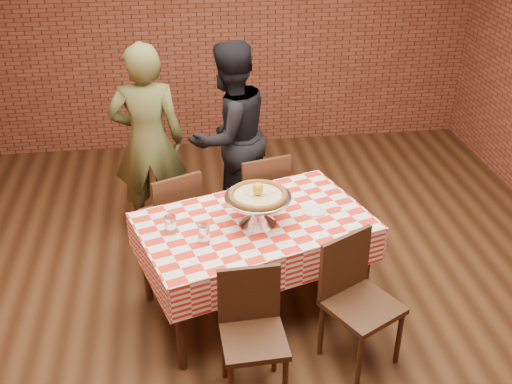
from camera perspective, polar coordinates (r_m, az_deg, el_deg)
ground at (r=4.81m, az=1.34°, el=-10.24°), size 6.00×6.00×0.00m
back_wall at (r=6.88m, az=-2.58°, el=15.76°), size 5.50×0.00×5.50m
table at (r=4.57m, az=-0.14°, el=-6.75°), size 1.81×1.39×0.75m
tablecloth at (r=4.43m, az=-0.15°, el=-4.18°), size 1.85×1.43×0.27m
pizza_stand at (r=4.28m, az=0.18°, el=-1.66°), size 0.60×0.60×0.21m
pizza at (r=4.22m, az=0.18°, el=-0.35°), size 0.52×0.52×0.03m
lemon at (r=4.19m, az=0.19°, el=0.31°), size 0.10×0.10×0.10m
water_glass_left at (r=4.11m, az=-4.88°, el=-3.91°), size 0.10×0.10×0.13m
water_glass_right at (r=4.23m, az=-7.98°, el=-3.05°), size 0.10×0.10×0.13m
side_plate at (r=4.48m, az=5.42°, el=-1.74°), size 0.22×0.22×0.01m
sweetener_packet_a at (r=4.46m, az=7.98°, el=-2.09°), size 0.06×0.06×0.00m
sweetener_packet_b at (r=4.52m, az=8.24°, el=-1.67°), size 0.05×0.04×0.00m
condiment_caddy at (r=4.55m, az=-0.99°, el=-0.24°), size 0.12×0.11×0.13m
chair_near_left at (r=3.85m, az=-0.21°, el=-13.81°), size 0.41×0.41×0.87m
chair_near_right at (r=4.13m, az=9.93°, el=-10.46°), size 0.58×0.58×0.91m
chair_far_left at (r=5.05m, az=-7.98°, el=-2.26°), size 0.54×0.54×0.89m
chair_far_right at (r=5.26m, az=0.15°, el=-0.48°), size 0.51×0.51×0.90m
diner_olive at (r=5.34m, az=-10.07°, el=4.64°), size 0.64×0.42×1.74m
diner_black at (r=5.43m, az=-2.47°, el=5.24°), size 1.05×0.99×1.70m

